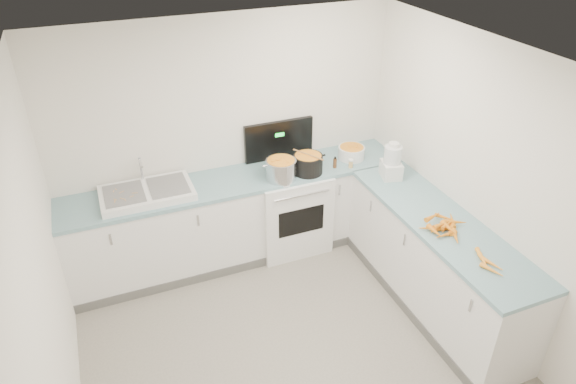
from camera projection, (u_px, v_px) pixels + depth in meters
name	position (u px, v px, depth m)	size (l,w,h in m)	color
floor	(304.00, 369.00, 4.30)	(3.50, 4.00, 0.00)	gray
ceiling	(311.00, 81.00, 3.00)	(3.50, 4.00, 0.00)	white
wall_back	(228.00, 139.00, 5.24)	(3.50, 2.50, 0.00)	white
wall_left	(42.00, 318.00, 3.09)	(4.00, 2.50, 0.00)	white
wall_right	(501.00, 201.00, 4.22)	(4.00, 2.50, 0.00)	white
counter_back	(240.00, 217.00, 5.40)	(3.50, 0.62, 0.94)	white
counter_right	(435.00, 262.00, 4.76)	(0.62, 2.20, 0.94)	white
stove	(289.00, 207.00, 5.57)	(0.76, 0.65, 1.36)	white
sink	(147.00, 193.00, 4.85)	(0.86, 0.52, 0.31)	white
steel_pot	(281.00, 170.00, 5.11)	(0.31, 0.31, 0.23)	silver
black_pot	(308.00, 165.00, 5.22)	(0.30, 0.30, 0.21)	black
wooden_spoon	(308.00, 155.00, 5.16)	(0.02, 0.02, 0.38)	#AD7A47
mixing_bowl	(351.00, 153.00, 5.51)	(0.29, 0.29, 0.13)	white
extract_bottle	(335.00, 163.00, 5.34)	(0.04, 0.04, 0.10)	#593319
spice_jar	(351.00, 164.00, 5.34)	(0.05, 0.05, 0.08)	#E5B266
food_processor	(392.00, 163.00, 5.11)	(0.24, 0.26, 0.38)	white
carrot_pile	(445.00, 227.00, 4.38)	(0.43, 0.43, 0.09)	orange
peeled_carrots	(487.00, 262.00, 3.99)	(0.15, 0.36, 0.04)	orange
peelings	(125.00, 196.00, 4.73)	(0.23, 0.26, 0.01)	tan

